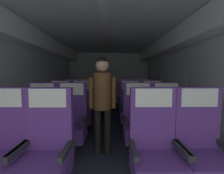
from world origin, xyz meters
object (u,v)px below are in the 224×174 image
object	(u,v)px
seat_a_left_aisle	(46,153)
seat_d_left_aisle	(88,102)
seat_b_left_window	(41,123)
flight_attendant	(102,95)
seat_a_right_window	(155,152)
seat_d_right_aisle	(143,102)
seat_c_left_aisle	(82,110)
seat_c_right_aisle	(152,110)
seat_b_right_aisle	(167,123)
seat_d_right_window	(127,102)
seat_b_left_aisle	(71,123)
seat_c_right_window	(131,109)
seat_b_right_window	(138,123)
seat_c_left_window	(60,110)
seat_a_right_aisle	(202,152)
seat_d_left_window	(71,102)
seat_a_left_window	(0,152)

from	to	relation	value
seat_a_left_aisle	seat_d_left_aisle	xyz separation A→B (m)	(-0.01, 2.91, 0.00)
seat_b_left_window	flight_attendant	xyz separation A→B (m)	(1.04, -0.08, 0.48)
seat_a_right_window	seat_d_right_aisle	bearing A→B (deg)	80.34
seat_c_left_aisle	seat_c_right_aisle	bearing A→B (deg)	0.35
seat_b_right_aisle	seat_d_right_window	bearing A→B (deg)	104.17
seat_b_left_window	seat_b_right_aisle	xyz separation A→B (m)	(2.13, 0.00, 0.00)
seat_b_left_aisle	seat_c_right_window	world-z (taller)	same
seat_c_right_aisle	seat_b_right_aisle	bearing A→B (deg)	-90.34
seat_c_right_window	seat_d_right_aisle	world-z (taller)	same
seat_b_right_aisle	seat_c_right_window	world-z (taller)	same
seat_a_left_aisle	seat_b_right_window	distance (m)	1.50
seat_c_left_window	seat_c_right_window	bearing A→B (deg)	0.28
seat_a_right_aisle	seat_b_right_window	bearing A→B (deg)	117.64
seat_d_left_aisle	seat_b_right_aisle	bearing A→B (deg)	-49.56
seat_c_right_window	seat_a_right_aisle	bearing A→B (deg)	-75.41
seat_c_left_aisle	seat_d_right_aisle	bearing A→B (deg)	31.18
seat_d_left_window	seat_d_right_aisle	xyz separation A→B (m)	(2.13, -0.00, 0.00)
seat_a_left_aisle	seat_d_right_aisle	xyz separation A→B (m)	(1.63, 2.92, 0.00)
seat_c_right_window	seat_a_left_aisle	bearing A→B (deg)	-120.11
seat_a_left_window	seat_b_right_window	xyz separation A→B (m)	(1.62, 0.95, 0.00)
seat_b_left_window	seat_c_left_window	size ratio (longest dim) A/B	1.00
seat_d_left_aisle	seat_c_right_aisle	bearing A→B (deg)	-30.46
seat_c_left_aisle	seat_d_right_aisle	distance (m)	1.90
seat_a_right_window	seat_c_right_window	bearing A→B (deg)	90.08
seat_c_right_window	seat_d_left_aisle	size ratio (longest dim) A/B	1.00
seat_b_right_aisle	seat_c_left_window	bearing A→B (deg)	155.88
seat_a_left_aisle	seat_a_right_aisle	distance (m)	1.64
seat_d_left_window	seat_b_right_aisle	bearing A→B (deg)	-42.16
seat_a_left_aisle	seat_a_right_aisle	size ratio (longest dim) A/B	1.00
seat_c_right_window	seat_d_right_window	world-z (taller)	same
seat_b_left_window	seat_d_left_aisle	bearing A→B (deg)	75.65
seat_c_left_window	seat_c_right_window	world-z (taller)	same
seat_b_left_aisle	seat_d_left_aisle	xyz separation A→B (m)	(-0.01, 1.93, 0.00)
seat_a_right_window	seat_b_right_aisle	xyz separation A→B (m)	(0.50, 0.98, 0.00)
seat_d_right_aisle	seat_a_right_window	bearing A→B (deg)	-99.66
seat_b_right_aisle	seat_b_right_window	xyz separation A→B (m)	(-0.49, -0.02, 0.00)
seat_a_left_window	seat_d_left_aisle	world-z (taller)	same
seat_a_left_window	seat_a_right_aisle	bearing A→B (deg)	-0.08
seat_a_left_window	seat_d_right_aisle	xyz separation A→B (m)	(2.12, 2.90, 0.00)
seat_c_right_window	seat_d_left_window	size ratio (longest dim) A/B	1.00
seat_d_right_aisle	seat_d_right_window	distance (m)	0.49
seat_b_left_aisle	flight_attendant	size ratio (longest dim) A/B	0.74
seat_b_left_aisle	seat_d_left_window	xyz separation A→B (m)	(-0.51, 1.94, 0.00)
seat_c_left_window	flight_attendant	size ratio (longest dim) A/B	0.74
seat_b_left_window	seat_c_right_aisle	xyz separation A→B (m)	(2.14, 0.96, 0.00)
seat_b_left_aisle	seat_c_right_window	size ratio (longest dim) A/B	1.00
seat_c_right_aisle	seat_d_right_window	size ratio (longest dim) A/B	1.00
seat_c_left_window	flight_attendant	bearing A→B (deg)	-44.96
seat_c_left_window	seat_a_right_window	bearing A→B (deg)	-49.72
seat_a_right_aisle	seat_a_right_window	size ratio (longest dim) A/B	1.00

